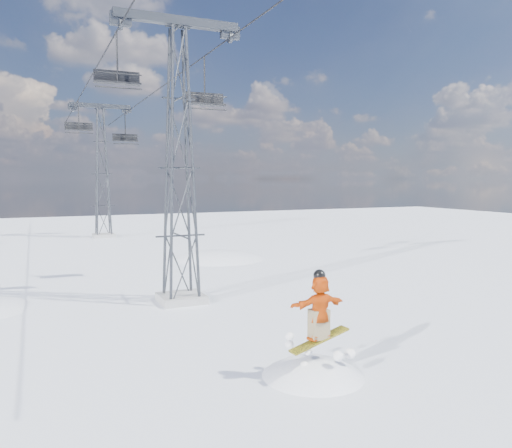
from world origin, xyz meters
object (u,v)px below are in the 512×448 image
at_px(lift_tower_far, 102,174).
at_px(lift_chair_near, 117,78).
at_px(lift_tower_near, 180,169).
at_px(snowboarder_jump, 312,436).

relative_size(lift_tower_far, lift_chair_near, 5.11).
relative_size(lift_tower_near, lift_tower_far, 1.00).
distance_m(snowboarder_jump, lift_chair_near, 15.01).
height_order(lift_tower_far, snowboarder_jump, lift_tower_far).
relative_size(lift_tower_near, lift_chair_near, 5.11).
distance_m(lift_tower_near, lift_chair_near, 4.35).
height_order(lift_tower_near, lift_tower_far, same).
height_order(lift_tower_far, lift_chair_near, lift_tower_far).
bearing_deg(lift_tower_near, lift_tower_far, 90.00).
distance_m(lift_tower_near, lift_tower_far, 25.00).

